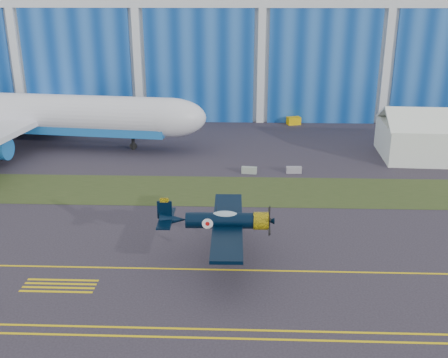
{
  "coord_description": "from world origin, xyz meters",
  "views": [
    {
      "loc": [
        -3.1,
        -45.0,
        22.86
      ],
      "look_at": [
        -4.98,
        5.62,
        4.55
      ],
      "focal_mm": 42.0,
      "sensor_mm": 36.0,
      "label": 1
    }
  ],
  "objects_px": {
    "shipping_container": "(180,115)",
    "tug": "(294,121)",
    "warbird": "(220,221)",
    "jetliner": "(12,71)",
    "tent": "(438,133)"
  },
  "relations": [
    {
      "from": "tent",
      "to": "tug",
      "type": "distance_m",
      "value": 26.9
    },
    {
      "from": "tent",
      "to": "shipping_container",
      "type": "bearing_deg",
      "value": 157.07
    },
    {
      "from": "warbird",
      "to": "jetliner",
      "type": "bearing_deg",
      "value": 131.09
    },
    {
      "from": "tent",
      "to": "shipping_container",
      "type": "relative_size",
      "value": 2.48
    },
    {
      "from": "warbird",
      "to": "shipping_container",
      "type": "distance_m",
      "value": 52.26
    },
    {
      "from": "tug",
      "to": "jetliner",
      "type": "bearing_deg",
      "value": -177.18
    },
    {
      "from": "warbird",
      "to": "tug",
      "type": "distance_m",
      "value": 52.38
    },
    {
      "from": "warbird",
      "to": "tug",
      "type": "relative_size",
      "value": 5.94
    },
    {
      "from": "jetliner",
      "to": "tent",
      "type": "bearing_deg",
      "value": 2.73
    },
    {
      "from": "tent",
      "to": "shipping_container",
      "type": "xyz_separation_m",
      "value": [
        -39.44,
        19.17,
        -2.23
      ]
    },
    {
      "from": "jetliner",
      "to": "warbird",
      "type": "bearing_deg",
      "value": -41.37
    },
    {
      "from": "warbird",
      "to": "shipping_container",
      "type": "relative_size",
      "value": 2.11
    },
    {
      "from": "warbird",
      "to": "tent",
      "type": "bearing_deg",
      "value": 46.18
    },
    {
      "from": "shipping_container",
      "to": "tug",
      "type": "xyz_separation_m",
      "value": [
        20.59,
        -0.21,
        -0.75
      ]
    },
    {
      "from": "warbird",
      "to": "tent",
      "type": "xyz_separation_m",
      "value": [
        29.87,
        32.14,
        -0.29
      ]
    }
  ]
}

